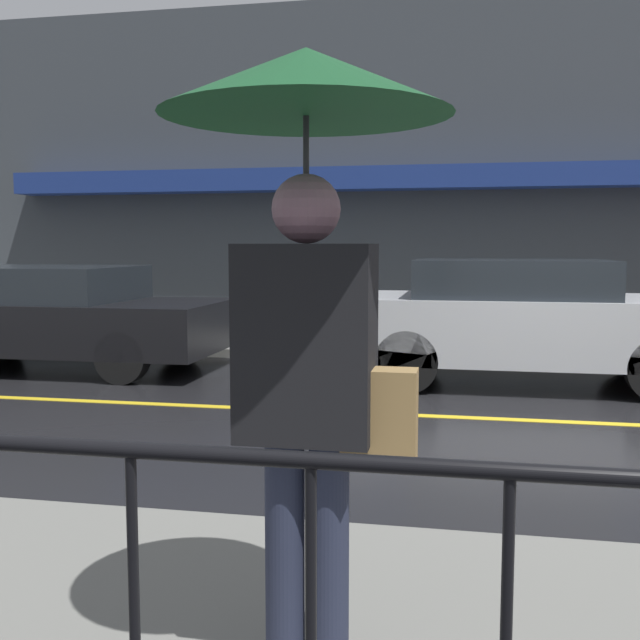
% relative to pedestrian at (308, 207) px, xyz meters
% --- Properties ---
extents(ground_plane, '(80.00, 80.00, 0.00)m').
position_rel_pedestrian_xyz_m(ground_plane, '(1.36, 4.44, -1.68)').
color(ground_plane, black).
extents(sidewalk_far, '(28.00, 2.20, 0.12)m').
position_rel_pedestrian_xyz_m(sidewalk_far, '(1.36, 8.60, -1.62)').
color(sidewalk_far, slate).
rests_on(sidewalk_far, ground_plane).
extents(lane_marking, '(25.20, 0.12, 0.01)m').
position_rel_pedestrian_xyz_m(lane_marking, '(1.36, 4.44, -1.68)').
color(lane_marking, gold).
rests_on(lane_marking, ground_plane).
extents(building_storefront, '(28.00, 0.85, 5.44)m').
position_rel_pedestrian_xyz_m(building_storefront, '(1.36, 9.82, 1.03)').
color(building_storefront, '#383D42').
rests_on(building_storefront, ground_plane).
extents(pedestrian, '(0.93, 0.93, 2.06)m').
position_rel_pedestrian_xyz_m(pedestrian, '(0.00, 0.00, 0.00)').
color(pedestrian, '#23283D').
rests_on(pedestrian, sidewalk_near).
extents(car_black, '(4.33, 1.93, 1.29)m').
position_rel_pedestrian_xyz_m(car_black, '(-4.69, 6.26, -1.01)').
color(car_black, black).
rests_on(car_black, ground_plane).
extents(car_silver, '(4.06, 1.74, 1.40)m').
position_rel_pedestrian_xyz_m(car_silver, '(1.11, 6.26, -0.95)').
color(car_silver, '#B2B5BA').
rests_on(car_silver, ground_plane).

